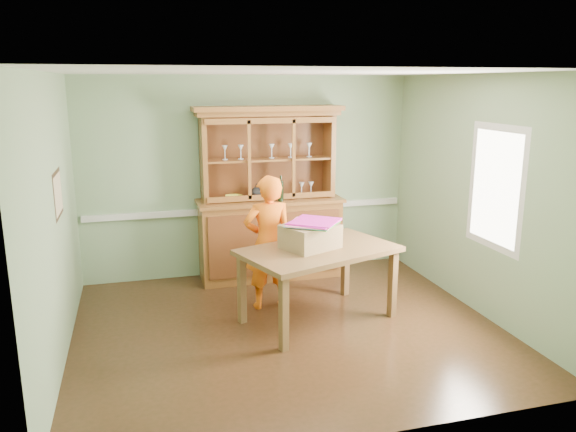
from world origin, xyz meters
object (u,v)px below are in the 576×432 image
object	(u,v)px
cardboard_box	(310,236)
dining_table	(319,257)
china_hutch	(269,219)
person	(268,243)

from	to	relation	value
cardboard_box	dining_table	bearing A→B (deg)	-24.48
china_hutch	person	world-z (taller)	china_hutch
dining_table	cardboard_box	size ratio (longest dim) A/B	3.39
cardboard_box	person	bearing A→B (deg)	128.18
person	china_hutch	bearing A→B (deg)	-103.41
cardboard_box	china_hutch	bearing A→B (deg)	93.35
china_hutch	person	xyz separation A→B (m)	(-0.27, -1.08, -0.02)
dining_table	person	xyz separation A→B (m)	(-0.45, 0.50, 0.06)
dining_table	cardboard_box	world-z (taller)	cardboard_box
china_hutch	cardboard_box	xyz separation A→B (m)	(0.09, -1.54, 0.16)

